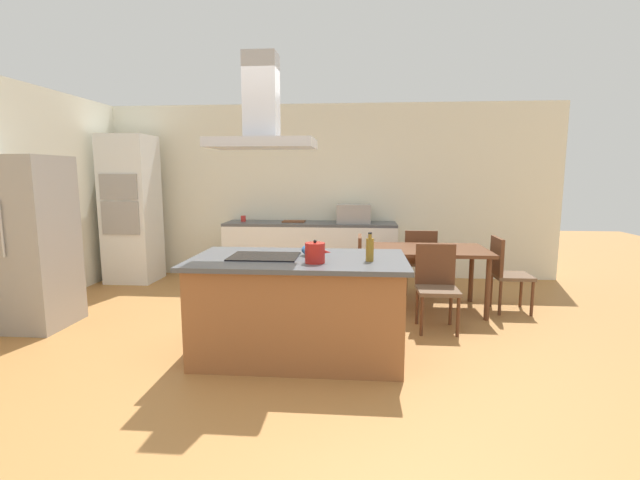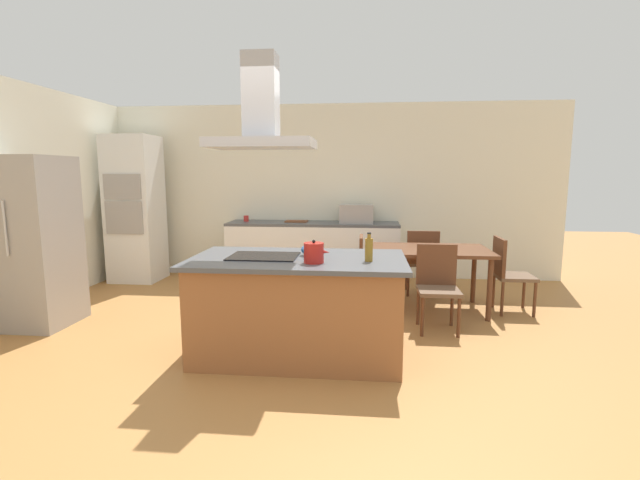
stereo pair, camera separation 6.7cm
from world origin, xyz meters
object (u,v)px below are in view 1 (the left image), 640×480
countertop_microwave (354,214)px  dining_table (427,255)px  wall_oven_stack (131,209)px  chair_facing_island (436,281)px  tea_kettle (315,253)px  range_hood (262,118)px  chair_facing_back_wall (419,258)px  olive_oil_bottle (370,249)px  chair_at_left_end (351,267)px  chair_at_right_end (505,269)px  cooktop (264,256)px  refrigerator (26,243)px  cutting_board (294,221)px  coffee_mug_red (243,219)px  mixing_bowl (312,250)px

countertop_microwave → dining_table: 1.67m
wall_oven_stack → chair_facing_island: 4.66m
tea_kettle → range_hood: bearing=155.1°
dining_table → chair_facing_back_wall: size_ratio=1.57×
olive_oil_bottle → countertop_microwave: countertop_microwave is taller
wall_oven_stack → range_hood: size_ratio=2.44×
chair_at_left_end → range_hood: (-0.75, -1.52, 1.59)m
chair_facing_back_wall → chair_at_right_end: 1.13m
chair_facing_island → chair_at_left_end: same height
chair_at_right_end → countertop_microwave: bearing=143.1°
chair_at_right_end → cooktop: bearing=-149.5°
cooktop → refrigerator: size_ratio=0.33×
tea_kettle → cutting_board: tea_kettle is taller
wall_oven_stack → range_hood: range_hood is taller
olive_oil_bottle → coffee_mug_red: bearing=121.7°
wall_oven_stack → chair_facing_island: wall_oven_stack is taller
cutting_board → chair_facing_back_wall: (1.82, -0.75, -0.40)m
countertop_microwave → refrigerator: (-3.44, -2.33, -0.13)m
dining_table → range_hood: range_hood is taller
wall_oven_stack → chair_at_left_end: size_ratio=2.47×
chair_facing_back_wall → chair_at_right_end: same height
refrigerator → countertop_microwave: bearing=34.1°
cooktop → chair_facing_island: bearing=27.1°
tea_kettle → refrigerator: 3.24m
coffee_mug_red → chair_facing_island: 3.35m
wall_oven_stack → chair_at_left_end: 3.58m
tea_kettle → chair_at_right_end: tea_kettle is taller
chair_at_right_end → refrigerator: bearing=-169.6°
olive_oil_bottle → chair_at_right_end: bearing=44.6°
chair_at_left_end → mixing_bowl: bearing=-103.2°
olive_oil_bottle → wall_oven_stack: size_ratio=0.11×
cutting_board → dining_table: 2.31m
chair_facing_back_wall → range_hood: bearing=-127.3°
tea_kettle → chair_facing_back_wall: size_ratio=0.25×
refrigerator → chair_facing_back_wall: size_ratio=2.04×
tea_kettle → coffee_mug_red: bearing=114.3°
olive_oil_bottle → countertop_microwave: 2.99m
cutting_board → wall_oven_stack: bearing=-173.4°
wall_oven_stack → chair_facing_island: bearing=-22.9°
mixing_bowl → chair_at_right_end: bearing=33.1°
chair_facing_island → countertop_microwave: bearing=113.9°
chair_facing_back_wall → cooktop: bearing=-127.3°
chair_facing_back_wall → range_hood: range_hood is taller
cooktop → mixing_bowl: (0.42, 0.11, 0.05)m
wall_oven_stack → chair_facing_island: (4.26, -1.79, -0.59)m
olive_oil_bottle → coffee_mug_red: size_ratio=2.72×
cooktop → coffee_mug_red: (-0.94, 2.92, 0.04)m
cooktop → countertop_microwave: bearing=75.1°
tea_kettle → wall_oven_stack: 4.20m
dining_table → chair_at_left_end: bearing=180.0°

